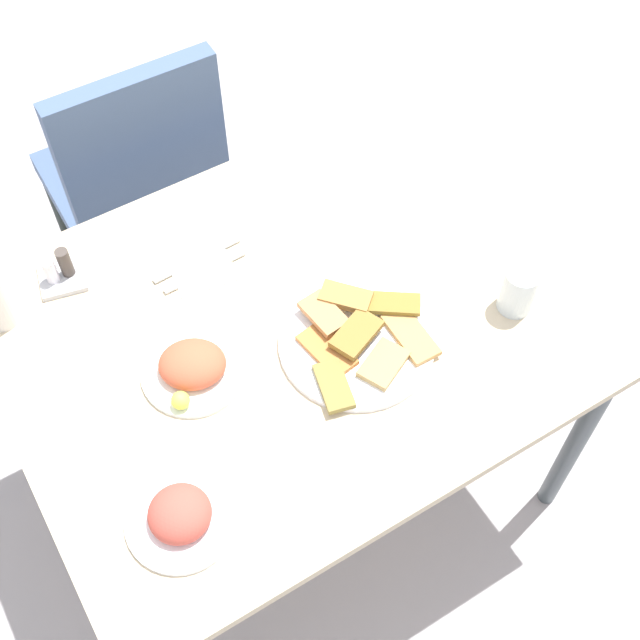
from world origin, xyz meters
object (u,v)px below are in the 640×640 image
object	(u,v)px
paper_napkin	(201,267)
dining_chair	(139,176)
salad_plate_rice	(180,516)
drinking_glass	(519,290)
pide_platter	(358,340)
condiment_caddy	(60,272)
dining_table	(297,340)
salad_plate_greens	(192,367)
spoon	(197,260)
fork	(205,272)

from	to	relation	value
paper_napkin	dining_chair	bearing A→B (deg)	84.10
salad_plate_rice	paper_napkin	distance (m)	0.54
drinking_glass	paper_napkin	bearing A→B (deg)	140.02
pide_platter	drinking_glass	bearing A→B (deg)	-15.24
drinking_glass	condiment_caddy	xyz separation A→B (m)	(-0.74, 0.52, -0.03)
dining_table	salad_plate_rice	world-z (taller)	salad_plate_rice
dining_table	dining_chair	bearing A→B (deg)	93.78
dining_table	condiment_caddy	xyz separation A→B (m)	(-0.35, 0.33, 0.10)
salad_plate_greens	spoon	distance (m)	0.27
fork	condiment_caddy	world-z (taller)	condiment_caddy
drinking_glass	spoon	bearing A→B (deg)	138.79
spoon	condiment_caddy	distance (m)	0.27
salad_plate_rice	condiment_caddy	world-z (taller)	condiment_caddy
pide_platter	drinking_glass	distance (m)	0.33
dining_chair	salad_plate_greens	size ratio (longest dim) A/B	4.48
dining_table	paper_napkin	xyz separation A→B (m)	(-0.10, 0.21, 0.08)
dining_table	pide_platter	distance (m)	0.16
salad_plate_greens	condiment_caddy	world-z (taller)	condiment_caddy
dining_table	condiment_caddy	world-z (taller)	condiment_caddy
salad_plate_rice	fork	distance (m)	0.52
drinking_glass	fork	distance (m)	0.62
spoon	condiment_caddy	size ratio (longest dim) A/B	1.84
drinking_glass	spoon	distance (m)	0.65
dining_table	salad_plate_rice	bearing A→B (deg)	-145.57
drinking_glass	fork	size ratio (longest dim) A/B	0.57
pide_platter	paper_napkin	distance (m)	0.36
fork	condiment_caddy	xyz separation A→B (m)	(-0.25, 0.13, 0.02)
drinking_glass	paper_napkin	distance (m)	0.63
salad_plate_rice	salad_plate_greens	bearing A→B (deg)	59.58
salad_plate_greens	condiment_caddy	xyz separation A→B (m)	(-0.13, 0.33, 0.00)
pide_platter	fork	bearing A→B (deg)	119.64
salad_plate_greens	salad_plate_rice	bearing A→B (deg)	-120.42
paper_napkin	condiment_caddy	world-z (taller)	condiment_caddy
dining_table	salad_plate_rice	distance (m)	0.46
dining_chair	salad_plate_greens	distance (m)	0.79
dining_chair	fork	world-z (taller)	dining_chair
dining_chair	condiment_caddy	size ratio (longest dim) A/B	8.27
salad_plate_rice	paper_napkin	size ratio (longest dim) A/B	1.58
pide_platter	salad_plate_rice	size ratio (longest dim) A/B	1.60
salad_plate_greens	paper_napkin	distance (m)	0.25
dining_chair	spoon	world-z (taller)	dining_chair
salad_plate_greens	salad_plate_rice	size ratio (longest dim) A/B	1.04
dining_table	pide_platter	world-z (taller)	pide_platter
dining_chair	salad_plate_rice	size ratio (longest dim) A/B	4.66
spoon	paper_napkin	bearing A→B (deg)	-92.61
fork	dining_table	bearing A→B (deg)	-64.38
dining_table	salad_plate_greens	distance (m)	0.25
pide_platter	spoon	world-z (taller)	pide_platter
paper_napkin	spoon	xyz separation A→B (m)	(0.00, 0.02, 0.00)
dining_table	fork	world-z (taller)	fork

